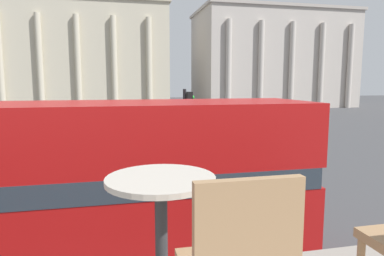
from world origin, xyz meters
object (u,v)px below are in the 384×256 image
(double_decker_bus, at_px, (69,185))
(traffic_light_near, at_px, (187,129))
(cafe_dining_table, at_px, (161,211))
(car_black, at_px, (142,124))
(plaza_building_right, at_px, (271,60))
(pedestrian_white, at_px, (11,144))
(plaza_building_left, at_px, (64,56))
(pedestrian_olive, at_px, (176,121))
(traffic_light_mid, at_px, (257,124))

(double_decker_bus, xyz_separation_m, traffic_light_near, (3.50, 4.63, 0.48))
(cafe_dining_table, distance_m, car_black, 29.43)
(plaza_building_right, distance_m, pedestrian_white, 53.37)
(plaza_building_left, relative_size, pedestrian_olive, 20.16)
(double_decker_bus, relative_size, car_black, 2.52)
(pedestrian_white, bearing_deg, cafe_dining_table, 148.00)
(plaza_building_right, bearing_deg, traffic_light_near, -118.48)
(plaza_building_left, distance_m, pedestrian_olive, 33.28)
(cafe_dining_table, xyz_separation_m, pedestrian_olive, (5.07, 28.54, -2.71))
(plaza_building_left, distance_m, car_black, 31.64)
(plaza_building_left, xyz_separation_m, car_black, (10.31, -28.82, -8.00))
(plaza_building_left, relative_size, traffic_light_mid, 10.22)
(traffic_light_mid, height_order, pedestrian_white, traffic_light_mid)
(traffic_light_near, xyz_separation_m, pedestrian_olive, (2.81, 18.27, -1.73))
(double_decker_bus, xyz_separation_m, pedestrian_white, (-4.73, 13.03, -1.21))
(pedestrian_olive, bearing_deg, cafe_dining_table, 12.04)
(double_decker_bus, height_order, plaza_building_right, plaza_building_right)
(car_black, bearing_deg, pedestrian_white, -157.85)
(traffic_light_near, bearing_deg, plaza_building_left, 102.44)
(plaza_building_right, xyz_separation_m, traffic_light_near, (-26.26, -48.40, -5.97))
(cafe_dining_table, xyz_separation_m, plaza_building_right, (28.52, 58.67, 5.00))
(double_decker_bus, relative_size, plaza_building_left, 0.31)
(plaza_building_right, relative_size, traffic_light_near, 6.78)
(plaza_building_right, bearing_deg, double_decker_bus, -119.30)
(plaza_building_left, relative_size, car_black, 8.06)
(plaza_building_right, bearing_deg, pedestrian_white, -130.77)
(double_decker_bus, relative_size, cafe_dining_table, 14.50)
(plaza_building_right, relative_size, pedestrian_olive, 16.77)
(double_decker_bus, relative_size, traffic_light_mid, 3.19)
(plaza_building_left, height_order, plaza_building_right, plaza_building_left)
(pedestrian_olive, bearing_deg, traffic_light_near, 13.37)
(pedestrian_olive, bearing_deg, double_decker_bus, 6.70)
(plaza_building_left, height_order, pedestrian_white, plaza_building_left)
(plaza_building_left, height_order, car_black, plaza_building_left)
(plaza_building_right, height_order, car_black, plaza_building_right)
(plaza_building_right, distance_m, traffic_light_near, 55.39)
(plaza_building_right, xyz_separation_m, traffic_light_mid, (-21.35, -43.38, -6.49))
(double_decker_bus, bearing_deg, car_black, 87.37)
(traffic_light_mid, distance_m, pedestrian_white, 13.62)
(cafe_dining_table, relative_size, pedestrian_white, 0.42)
(plaza_building_left, relative_size, pedestrian_white, 19.44)
(traffic_light_mid, xyz_separation_m, pedestrian_olive, (-2.10, 13.25, -1.22))
(cafe_dining_table, height_order, traffic_light_near, traffic_light_near)
(traffic_light_near, relative_size, pedestrian_olive, 2.48)
(traffic_light_mid, xyz_separation_m, pedestrian_white, (-13.14, 3.38, -1.18))
(car_black, xyz_separation_m, pedestrian_white, (-8.01, -10.54, 0.31))
(pedestrian_olive, distance_m, pedestrian_white, 14.81)
(pedestrian_white, bearing_deg, plaza_building_right, -90.51)
(double_decker_bus, distance_m, plaza_building_right, 61.15)
(traffic_light_near, distance_m, pedestrian_olive, 18.57)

